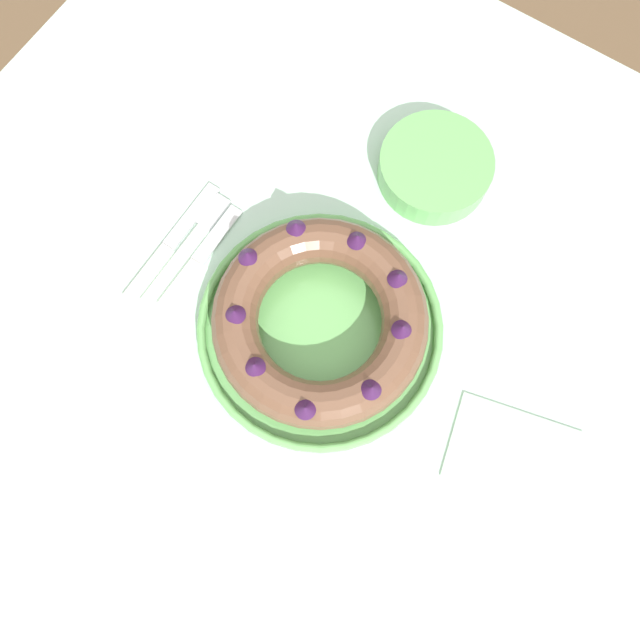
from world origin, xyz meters
TOP-DOWN VIEW (x-y plane):
  - ground_plane at (0.00, 0.00)m, footprint 8.00×8.00m
  - dining_table at (0.00, 0.00)m, footprint 1.26×1.28m
  - serving_dish at (0.01, 0.02)m, footprint 0.33×0.33m
  - bundt_cake at (0.01, 0.02)m, footprint 0.28×0.28m
  - fork at (-0.21, 0.03)m, footprint 0.02×0.19m
  - serving_knife at (-0.23, 0.00)m, footprint 0.02×0.21m
  - cake_knife at (-0.19, 0.01)m, footprint 0.02×0.18m
  - side_bowl at (0.02, 0.31)m, footprint 0.16×0.16m
  - napkin at (0.31, 0.02)m, footprint 0.19×0.15m

SIDE VIEW (x-z plane):
  - ground_plane at x=0.00m, z-range 0.00..0.00m
  - dining_table at x=0.00m, z-range 0.30..1.05m
  - napkin at x=0.31m, z-range 0.76..0.76m
  - fork at x=-0.21m, z-range 0.76..0.76m
  - serving_knife at x=-0.23m, z-range 0.75..0.76m
  - cake_knife at x=-0.19m, z-range 0.75..0.76m
  - serving_dish at x=0.01m, z-range 0.76..0.78m
  - side_bowl at x=0.02m, z-range 0.76..0.80m
  - bundt_cake at x=0.01m, z-range 0.78..0.85m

